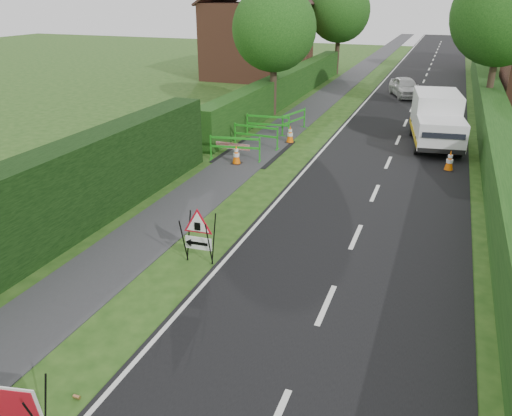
% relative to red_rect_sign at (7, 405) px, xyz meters
% --- Properties ---
extents(ground, '(120.00, 120.00, 0.00)m').
position_rel_red_rect_sign_xyz_m(ground, '(1.25, 4.01, -0.51)').
color(ground, '#1F4413').
rests_on(ground, ground).
extents(road_surface, '(6.00, 90.00, 0.02)m').
position_rel_red_rect_sign_xyz_m(road_surface, '(3.75, 39.01, -0.51)').
color(road_surface, black).
rests_on(road_surface, ground).
extents(footpath, '(2.00, 90.00, 0.02)m').
position_rel_red_rect_sign_xyz_m(footpath, '(-1.75, 39.01, -0.51)').
color(footpath, '#2D2D30').
rests_on(footpath, ground).
extents(hedge_west_near, '(1.10, 18.00, 2.50)m').
position_rel_red_rect_sign_xyz_m(hedge_west_near, '(-3.75, 4.01, -0.51)').
color(hedge_west_near, black).
rests_on(hedge_west_near, ground).
extents(hedge_west_far, '(1.00, 24.00, 1.80)m').
position_rel_red_rect_sign_xyz_m(hedge_west_far, '(-3.75, 26.01, -0.51)').
color(hedge_west_far, '#14380F').
rests_on(hedge_west_far, ground).
extents(hedge_east, '(1.20, 50.00, 1.50)m').
position_rel_red_rect_sign_xyz_m(hedge_east, '(7.75, 20.01, -0.51)').
color(hedge_east, '#14380F').
rests_on(hedge_east, ground).
extents(house_west, '(7.50, 7.40, 7.88)m').
position_rel_red_rect_sign_xyz_m(house_west, '(-8.75, 34.01, 2.38)').
color(house_west, brown).
rests_on(house_west, ground).
extents(tree_nw, '(4.40, 4.40, 6.70)m').
position_rel_red_rect_sign_xyz_m(tree_nw, '(-3.35, 22.01, 3.97)').
color(tree_nw, '#2D2116').
rests_on(tree_nw, ground).
extents(tree_ne, '(5.20, 5.20, 7.79)m').
position_rel_red_rect_sign_xyz_m(tree_ne, '(7.65, 26.01, 4.66)').
color(tree_ne, '#2D2116').
rests_on(tree_ne, ground).
extents(tree_fw, '(4.80, 4.80, 7.24)m').
position_rel_red_rect_sign_xyz_m(tree_fw, '(-3.35, 38.01, 4.31)').
color(tree_fw, '#2D2116').
rests_on(tree_fw, ground).
extents(tree_fe, '(4.20, 4.20, 6.33)m').
position_rel_red_rect_sign_xyz_m(tree_fe, '(7.65, 42.01, 3.71)').
color(tree_fe, '#2D2116').
rests_on(tree_fe, ground).
extents(red_rect_sign, '(1.15, 0.84, 0.89)m').
position_rel_red_rect_sign_xyz_m(red_rect_sign, '(0.00, 0.00, 0.00)').
color(red_rect_sign, black).
rests_on(red_rect_sign, ground).
extents(triangle_sign, '(0.90, 0.90, 1.24)m').
position_rel_red_rect_sign_xyz_m(triangle_sign, '(0.31, 5.68, 0.35)').
color(triangle_sign, black).
rests_on(triangle_sign, ground).
extents(works_van, '(2.55, 5.01, 2.19)m').
position_rel_red_rect_sign_xyz_m(works_van, '(5.28, 18.91, 0.65)').
color(works_van, silver).
rests_on(works_van, ground).
extents(traffic_cone_0, '(0.38, 0.38, 0.79)m').
position_rel_red_rect_sign_xyz_m(traffic_cone_0, '(6.00, 15.39, -0.12)').
color(traffic_cone_0, black).
rests_on(traffic_cone_0, ground).
extents(traffic_cone_1, '(0.38, 0.38, 0.79)m').
position_rel_red_rect_sign_xyz_m(traffic_cone_1, '(6.25, 17.58, -0.12)').
color(traffic_cone_1, black).
rests_on(traffic_cone_1, ground).
extents(traffic_cone_2, '(0.38, 0.38, 0.79)m').
position_rel_red_rect_sign_xyz_m(traffic_cone_2, '(6.45, 19.97, -0.12)').
color(traffic_cone_2, black).
rests_on(traffic_cone_2, ground).
extents(traffic_cone_3, '(0.38, 0.38, 0.79)m').
position_rel_red_rect_sign_xyz_m(traffic_cone_3, '(-1.85, 13.25, -0.12)').
color(traffic_cone_3, black).
rests_on(traffic_cone_3, ground).
extents(traffic_cone_4, '(0.38, 0.38, 0.79)m').
position_rel_red_rect_sign_xyz_m(traffic_cone_4, '(-0.77, 16.90, -0.12)').
color(traffic_cone_4, black).
rests_on(traffic_cone_4, ground).
extents(ped_barrier_0, '(2.09, 0.71, 1.00)m').
position_rel_red_rect_sign_xyz_m(ped_barrier_0, '(-2.07, 13.64, 0.12)').
color(ped_barrier_0, '#1E951B').
rests_on(ped_barrier_0, ground).
extents(ped_barrier_1, '(2.07, 0.44, 1.00)m').
position_rel_red_rect_sign_xyz_m(ped_barrier_1, '(-1.94, 15.65, 0.12)').
color(ped_barrier_1, '#1E951B').
rests_on(ped_barrier_1, ground).
extents(ped_barrier_2, '(2.09, 0.56, 1.00)m').
position_rel_red_rect_sign_xyz_m(ped_barrier_2, '(-2.09, 17.62, 0.12)').
color(ped_barrier_2, '#1E951B').
rests_on(ped_barrier_2, ground).
extents(ped_barrier_3, '(0.87, 2.08, 1.00)m').
position_rel_red_rect_sign_xyz_m(ped_barrier_3, '(-1.17, 18.77, 0.12)').
color(ped_barrier_3, '#1E951B').
rests_on(ped_barrier_3, ground).
extents(redwhite_plank, '(1.50, 0.06, 0.25)m').
position_rel_red_rect_sign_xyz_m(redwhite_plank, '(-2.36, 14.08, -0.51)').
color(redwhite_plank, red).
rests_on(redwhite_plank, ground).
extents(litter_can, '(0.12, 0.07, 0.07)m').
position_rel_red_rect_sign_xyz_m(litter_can, '(0.49, 0.88, -0.51)').
color(litter_can, '#BF7F4C').
rests_on(litter_can, ground).
extents(hatchback_car, '(2.62, 3.88, 1.23)m').
position_rel_red_rect_sign_xyz_m(hatchback_car, '(2.95, 29.88, 0.10)').
color(hatchback_car, silver).
rests_on(hatchback_car, ground).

